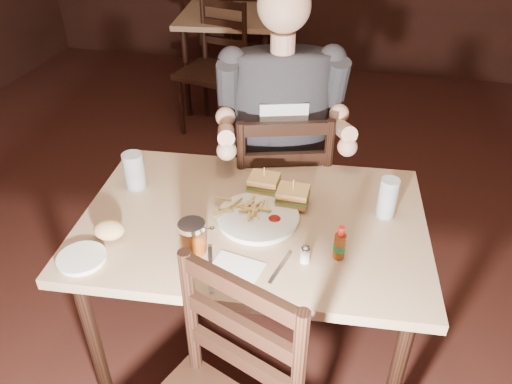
% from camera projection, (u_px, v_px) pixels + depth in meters
% --- Properties ---
extents(room_shell, '(7.00, 7.00, 7.00)m').
position_uv_depth(room_shell, '(255.00, 34.00, 1.54)').
color(room_shell, black).
rests_on(room_shell, ground).
extents(main_table, '(1.30, 0.92, 0.77)m').
position_uv_depth(main_table, '(253.00, 235.00, 1.85)').
color(main_table, tan).
rests_on(main_table, ground).
extents(bg_table, '(0.89, 0.89, 0.77)m').
position_uv_depth(bg_table, '(230.00, 25.00, 4.10)').
color(bg_table, tan).
rests_on(bg_table, ground).
extents(chair_far, '(0.57, 0.60, 0.98)m').
position_uv_depth(chair_far, '(278.00, 193.00, 2.43)').
color(chair_far, black).
rests_on(chair_far, ground).
extents(bg_chair_far, '(0.56, 0.58, 0.89)m').
position_uv_depth(bg_chair_far, '(246.00, 34.00, 4.68)').
color(bg_chair_far, black).
rests_on(bg_chair_far, ground).
extents(bg_chair_near, '(0.55, 0.58, 0.96)m').
position_uv_depth(bg_chair_near, '(212.00, 72.00, 3.77)').
color(bg_chair_near, black).
rests_on(bg_chair_near, ground).
extents(diner, '(0.67, 0.59, 0.98)m').
position_uv_depth(diner, '(282.00, 102.00, 2.10)').
color(diner, '#2B292E').
rests_on(diner, chair_far).
extents(dinner_plate, '(0.31, 0.31, 0.02)m').
position_uv_depth(dinner_plate, '(258.00, 218.00, 1.79)').
color(dinner_plate, white).
rests_on(dinner_plate, main_table).
extents(sandwich_left, '(0.12, 0.10, 0.10)m').
position_uv_depth(sandwich_left, '(264.00, 179.00, 1.90)').
color(sandwich_left, '#DCAD63').
rests_on(sandwich_left, dinner_plate).
extents(sandwich_right, '(0.12, 0.10, 0.10)m').
position_uv_depth(sandwich_right, '(293.00, 191.00, 1.83)').
color(sandwich_right, '#DCAD63').
rests_on(sandwich_right, dinner_plate).
extents(fries_pile, '(0.26, 0.19, 0.04)m').
position_uv_depth(fries_pile, '(242.00, 207.00, 1.80)').
color(fries_pile, '#F0CF6D').
rests_on(fries_pile, dinner_plate).
extents(ketchup_dollop, '(0.05, 0.05, 0.01)m').
position_uv_depth(ketchup_dollop, '(275.00, 219.00, 1.76)').
color(ketchup_dollop, maroon).
rests_on(ketchup_dollop, dinner_plate).
extents(glass_left, '(0.09, 0.09, 0.15)m').
position_uv_depth(glass_left, '(134.00, 171.00, 1.93)').
color(glass_left, silver).
rests_on(glass_left, main_table).
extents(glass_right, '(0.07, 0.07, 0.15)m').
position_uv_depth(glass_right, '(388.00, 198.00, 1.77)').
color(glass_right, silver).
rests_on(glass_right, main_table).
extents(hot_sauce, '(0.04, 0.04, 0.12)m').
position_uv_depth(hot_sauce, '(340.00, 242.00, 1.60)').
color(hot_sauce, '#7A350E').
rests_on(hot_sauce, main_table).
extents(salt_shaker, '(0.03, 0.03, 0.06)m').
position_uv_depth(salt_shaker, '(305.00, 254.00, 1.60)').
color(salt_shaker, white).
rests_on(salt_shaker, main_table).
extents(syrup_dispenser, '(0.10, 0.10, 0.11)m').
position_uv_depth(syrup_dispenser, '(193.00, 237.00, 1.62)').
color(syrup_dispenser, '#7A350E').
rests_on(syrup_dispenser, main_table).
extents(napkin, '(0.19, 0.18, 0.00)m').
position_uv_depth(napkin, '(233.00, 272.00, 1.57)').
color(napkin, white).
rests_on(napkin, main_table).
extents(knife, '(0.08, 0.20, 0.00)m').
position_uv_depth(knife, '(211.00, 269.00, 1.58)').
color(knife, silver).
rests_on(knife, napkin).
extents(fork, '(0.05, 0.15, 0.00)m').
position_uv_depth(fork, '(280.00, 268.00, 1.58)').
color(fork, silver).
rests_on(fork, napkin).
extents(side_plate, '(0.17, 0.17, 0.01)m').
position_uv_depth(side_plate, '(82.00, 259.00, 1.61)').
color(side_plate, white).
rests_on(side_plate, main_table).
extents(bread_roll, '(0.11, 0.10, 0.06)m').
position_uv_depth(bread_roll, '(109.00, 230.00, 1.68)').
color(bread_roll, '#DFB373').
rests_on(bread_roll, side_plate).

